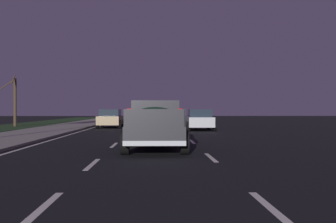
# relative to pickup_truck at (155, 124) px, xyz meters

# --- Properties ---
(ground) EXTENTS (144.00, 144.00, 0.00)m
(ground) POSITION_rel_pickup_truck_xyz_m (13.07, -0.00, -0.98)
(ground) COLOR black
(sidewalk_shoulder) EXTENTS (108.00, 4.00, 0.12)m
(sidewalk_shoulder) POSITION_rel_pickup_truck_xyz_m (13.07, 7.45, -0.92)
(sidewalk_shoulder) COLOR gray
(sidewalk_shoulder) RESTS_ON ground
(lane_markings) EXTENTS (108.00, 7.04, 0.01)m
(lane_markings) POSITION_rel_pickup_truck_xyz_m (16.47, 3.09, -0.98)
(lane_markings) COLOR silver
(lane_markings) RESTS_ON ground
(pickup_truck) EXTENTS (5.44, 2.32, 1.87)m
(pickup_truck) POSITION_rel_pickup_truck_xyz_m (0.00, 0.00, 0.00)
(pickup_truck) COLOR #232328
(pickup_truck) RESTS_ON ground
(sedan_tan) EXTENTS (4.43, 2.08, 1.54)m
(sedan_tan) POSITION_rel_pickup_truck_xyz_m (19.08, 3.69, -0.20)
(sedan_tan) COLOR #9E845B
(sedan_tan) RESTS_ON ground
(sedan_silver) EXTENTS (4.44, 2.08, 1.54)m
(sedan_silver) POSITION_rel_pickup_truck_xyz_m (14.66, -3.29, -0.20)
(sedan_silver) COLOR #B2B5BA
(sedan_silver) RESTS_ON ground
(bare_tree_far) EXTENTS (1.62, 1.46, 4.72)m
(bare_tree_far) POSITION_rel_pickup_truck_xyz_m (22.29, 12.70, 1.37)
(bare_tree_far) COLOR #423323
(bare_tree_far) RESTS_ON ground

